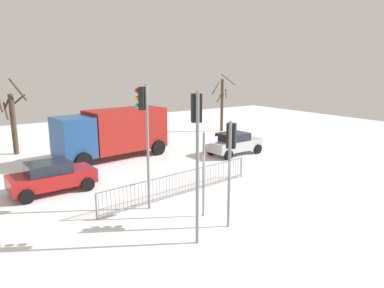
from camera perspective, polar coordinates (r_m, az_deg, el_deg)
ground_plane at (r=13.88m, az=6.52°, el=-12.37°), size 60.00×60.00×0.00m
traffic_light_foreground_right at (r=11.25m, az=0.74°, el=1.65°), size 0.38×0.54×5.06m
traffic_light_foreground_left at (r=12.72m, az=6.27°, el=-0.90°), size 0.49×0.44×3.94m
traffic_light_rear_left at (r=14.22m, az=-7.70°, el=3.93°), size 0.42×0.51×5.11m
direction_sign_post at (r=13.73m, az=2.05°, el=-4.23°), size 0.78×0.17×3.35m
pedestrian_guard_railing at (r=16.36m, az=-1.84°, el=-6.30°), size 8.33×1.00×1.07m
car_silver_near at (r=23.95m, az=6.79°, el=0.16°), size 3.89×2.10×1.47m
car_red_mid at (r=17.89m, az=-21.64°, el=-4.84°), size 3.89×2.10×1.47m
delivery_truck at (r=23.15m, az=-12.54°, el=1.98°), size 7.29×3.45×3.10m
bare_tree_left at (r=32.38m, az=4.85°, el=6.55°), size 1.80×1.83×5.17m
bare_tree_centre at (r=26.38m, az=-26.82°, el=3.47°), size 1.76×1.91×5.07m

